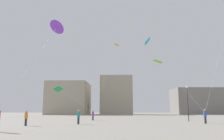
{
  "coord_description": "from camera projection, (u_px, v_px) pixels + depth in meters",
  "views": [
    {
      "loc": [
        1.0,
        -5.39,
        1.63
      ],
      "look_at": [
        0.0,
        18.41,
        5.83
      ],
      "focal_mm": 36.52,
      "sensor_mm": 36.0,
      "label": 1
    }
  ],
  "objects": [
    {
      "name": "building_right_hall",
      "position": [
        207.0,
        101.0,
        90.63
      ],
      "size": [
        26.8,
        14.42,
        10.08
      ],
      "color": "gray",
      "rests_on": "ground_plane"
    },
    {
      "name": "building_left_hall",
      "position": [
        69.0,
        99.0,
        87.14
      ],
      "size": [
        14.53,
        17.32,
        11.93
      ],
      "color": "#A39984",
      "rests_on": "ground_plane"
    },
    {
      "name": "kite_cyan_diamond",
      "position": [
        147.0,
        41.0,
        32.13
      ],
      "size": [
        7.27,
        2.74,
        10.53
      ],
      "color": "#1EB2C6"
    },
    {
      "name": "person_in_orange",
      "position": [
        26.0,
        117.0,
        24.03
      ],
      "size": [
        0.35,
        0.35,
        1.61
      ],
      "rotation": [
        0.0,
        0.0,
        1.37
      ],
      "color": "#2D2D33",
      "rests_on": "ground_plane"
    },
    {
      "name": "person_in_blue",
      "position": [
        205.0,
        116.0,
        28.12
      ],
      "size": [
        0.38,
        0.38,
        1.75
      ],
      "rotation": [
        0.0,
        0.0,
        6.14
      ],
      "color": "#2D2D33",
      "rests_on": "ground_plane"
    },
    {
      "name": "building_centre_hall",
      "position": [
        116.0,
        95.0,
        88.92
      ],
      "size": [
        12.35,
        8.67,
        14.78
      ],
      "color": "#A39984",
      "rests_on": "ground_plane"
    },
    {
      "name": "kite_emerald_delta",
      "position": [
        59.0,
        89.0,
        43.21
      ],
      "size": [
        8.2,
        5.91,
        4.75
      ],
      "color": "green"
    },
    {
      "name": "lamppost_east",
      "position": [
        188.0,
        97.0,
        33.62
      ],
      "size": [
        0.36,
        0.36,
        5.2
      ],
      "color": "#2D2D30",
      "rests_on": "ground_plane"
    },
    {
      "name": "kite_lime_delta",
      "position": [
        159.0,
        62.0,
        27.26
      ],
      "size": [
        6.68,
        2.95,
        6.4
      ],
      "color": "#8CD12D"
    },
    {
      "name": "kite_amber_diamond",
      "position": [
        116.0,
        45.0,
        35.44
      ],
      "size": [
        4.55,
        3.63,
        10.78
      ],
      "color": "yellow"
    },
    {
      "name": "person_in_purple",
      "position": [
        93.0,
        115.0,
        36.69
      ],
      "size": [
        0.35,
        0.35,
        1.62
      ],
      "rotation": [
        0.0,
        0.0,
        0.3
      ],
      "color": "#2D2D33",
      "rests_on": "ground_plane"
    },
    {
      "name": "person_in_teal",
      "position": [
        78.0,
        116.0,
        26.68
      ],
      "size": [
        0.36,
        0.36,
        1.67
      ],
      "rotation": [
        0.0,
        0.0,
        6.13
      ],
      "color": "#2D2D33",
      "rests_on": "ground_plane"
    },
    {
      "name": "kite_violet_diamond",
      "position": [
        57.0,
        27.0,
        19.59
      ],
      "size": [
        4.87,
        1.97,
        7.97
      ],
      "color": "purple"
    }
  ]
}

